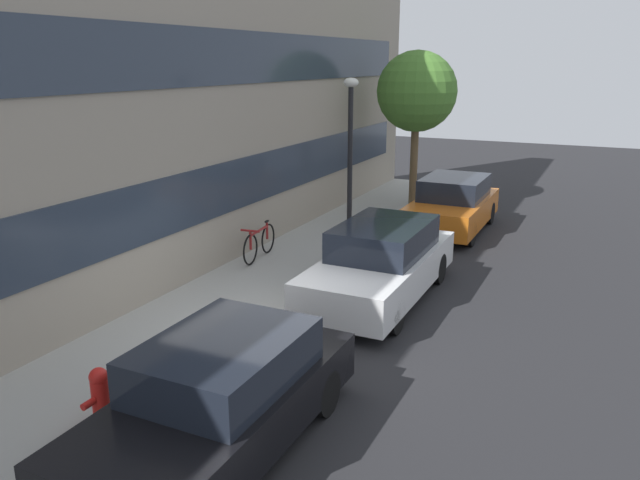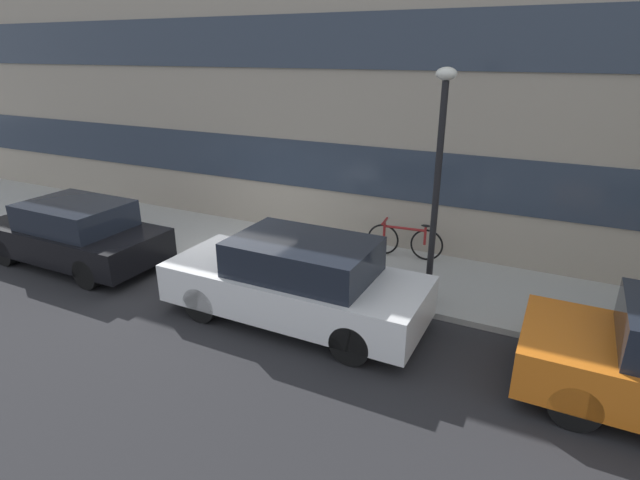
% 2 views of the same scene
% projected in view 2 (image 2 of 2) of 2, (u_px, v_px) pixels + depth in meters
% --- Properties ---
extents(ground_plane, '(56.00, 56.00, 0.00)m').
position_uv_depth(ground_plane, '(217.00, 269.00, 10.42)').
color(ground_plane, '#232326').
extents(sidewalk_strip, '(28.00, 2.63, 0.11)m').
position_uv_depth(sidewalk_strip, '(253.00, 246.00, 11.49)').
color(sidewalk_strip, '#9E9E99').
rests_on(sidewalk_strip, ground_plane).
extents(rowhouse_facade, '(28.00, 1.02, 8.12)m').
position_uv_depth(rowhouse_facade, '(287.00, 60.00, 11.53)').
color(rowhouse_facade, gray).
rests_on(rowhouse_facade, ground_plane).
extents(parked_car_black, '(4.02, 1.72, 1.36)m').
position_uv_depth(parked_car_black, '(75.00, 233.00, 10.50)').
color(parked_car_black, black).
rests_on(parked_car_black, ground_plane).
extents(parked_car_white, '(4.39, 1.72, 1.46)m').
position_uv_depth(parked_car_white, '(297.00, 281.00, 8.23)').
color(parked_car_white, silver).
rests_on(parked_car_white, ground_plane).
extents(fire_hydrant, '(0.57, 0.32, 0.74)m').
position_uv_depth(fire_hydrant, '(122.00, 219.00, 11.98)').
color(fire_hydrant, red).
rests_on(fire_hydrant, sidewalk_strip).
extents(bicycle, '(1.62, 0.44, 0.79)m').
position_uv_depth(bicycle, '(404.00, 240.00, 10.62)').
color(bicycle, black).
rests_on(bicycle, sidewalk_strip).
extents(lamp_post, '(0.32, 0.32, 3.94)m').
position_uv_depth(lamp_post, '(439.00, 163.00, 8.00)').
color(lamp_post, black).
rests_on(lamp_post, sidewalk_strip).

